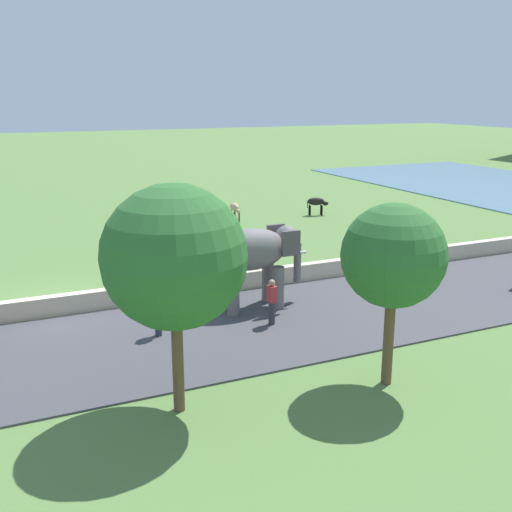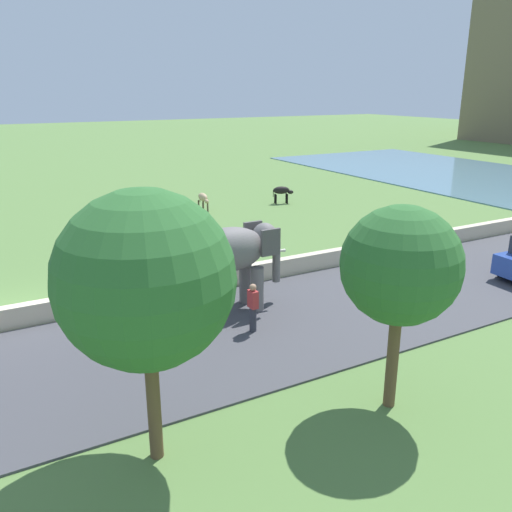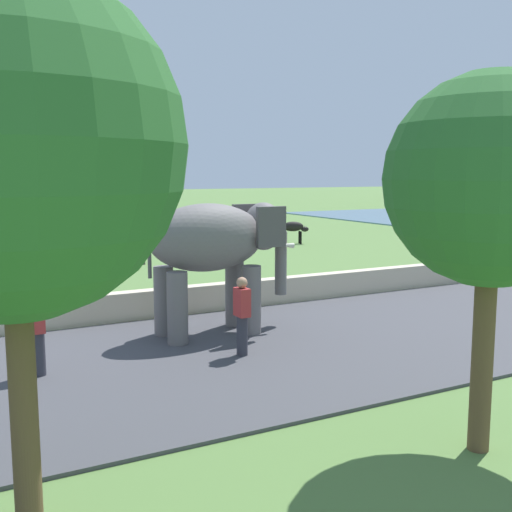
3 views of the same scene
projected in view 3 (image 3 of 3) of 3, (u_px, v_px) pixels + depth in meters
name	position (u px, v px, depth m)	size (l,w,h in m)	color
barrier_wall	(491.00, 269.00, 21.00)	(0.40, 110.00, 0.74)	beige
elephant	(216.00, 246.00, 13.56)	(1.42, 3.47, 2.99)	slate
person_beside_elephant	(242.00, 315.00, 12.03)	(0.36, 0.22, 1.63)	#33333D
person_trailing	(38.00, 331.00, 10.82)	(0.36, 0.22, 1.63)	#33333D
cow_black	(294.00, 228.00, 31.39)	(0.77, 1.42, 1.15)	black
cow_grey	(132.00, 244.00, 24.36)	(0.67, 1.42, 1.15)	gray
cow_white	(101.00, 235.00, 27.62)	(1.06, 1.33, 1.15)	silver
cow_tan	(191.00, 232.00, 29.12)	(1.40, 0.50, 1.15)	tan
tree_near	(492.00, 181.00, 7.66)	(2.72, 2.72, 4.93)	brown
tree_mid	(10.00, 146.00, 5.87)	(3.44, 3.44, 5.64)	brown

